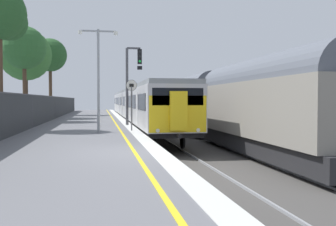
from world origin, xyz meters
name	(u,v)px	position (x,y,z in m)	size (l,w,h in m)	color
ground	(224,168)	(2.64, 0.00, -0.61)	(17.40, 110.00, 1.21)	slate
commuter_train_at_platform	(136,104)	(2.10, 25.48, 1.27)	(2.83, 41.55, 3.81)	#B7B7BC
freight_train_adjacent_track	(174,102)	(6.10, 26.63, 1.52)	(2.60, 58.16, 4.61)	#232326
signal_gantry	(131,77)	(0.62, 13.43, 3.23)	(1.10, 0.24, 5.19)	#47474C
speed_limit_sign	(132,98)	(0.25, 8.51, 1.76)	(0.59, 0.08, 2.76)	#59595B
platform_lamp_mid	(98,71)	(-1.51, 7.79, 3.15)	(2.00, 0.20, 5.29)	#93999E
background_tree_left	(50,56)	(-6.88, 32.21, 6.57)	(3.69, 3.69, 8.56)	#473323
background_tree_centre	(25,49)	(-7.20, 19.16, 5.67)	(3.37, 3.37, 7.46)	#473323
background_tree_right	(25,56)	(-8.23, 25.00, 5.75)	(4.77, 4.77, 8.24)	#473323
background_tree_back	(2,16)	(-6.79, 10.44, 6.31)	(2.95, 3.10, 7.93)	#473323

